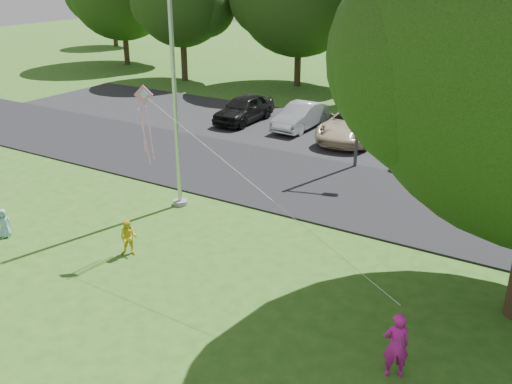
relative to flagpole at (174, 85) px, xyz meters
The scene contains 12 objects.
ground 7.39m from the flagpole, 55.01° to the right, with size 120.00×120.00×0.00m, color #2A5A17.
park_road 6.73m from the flagpole, 48.81° to the left, with size 60.00×6.00×0.06m, color black.
parking_strip 11.82m from the flagpole, 71.57° to the left, with size 42.00×7.00×0.06m, color black.
flagpole is the anchor object (origin of this frame).
street_lamp 7.91m from the flagpole, 60.31° to the left, with size 1.89×0.73×6.87m.
trash_can 9.97m from the flagpole, 54.22° to the left, with size 0.58×0.58×0.92m.
tree_row 19.95m from the flagpole, 75.18° to the left, with size 64.35×11.94×10.88m.
parked_cars 11.90m from the flagpole, 66.60° to the left, with size 17.05×5.55×1.43m.
woman 10.86m from the flagpole, 26.73° to the right, with size 0.53×0.35×1.47m, color #CC1B99.
child_yellow 5.23m from the flagpole, 73.92° to the right, with size 0.52×0.41×1.07m, color yellow.
child_blue 6.74m from the flagpole, 121.92° to the right, with size 0.45×0.29×0.92m, color #82AAC8.
kite 3.20m from the flagpole, 61.78° to the right, with size 8.26×2.14×3.11m.
Camera 1 is at (8.24, -9.08, 7.82)m, focal length 40.00 mm.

